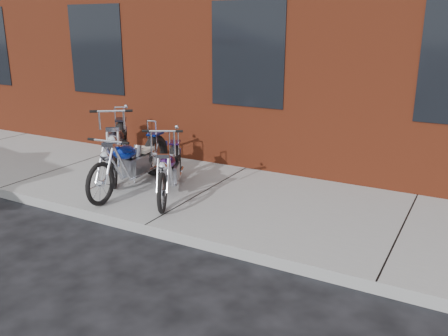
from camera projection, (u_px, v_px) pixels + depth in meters
The scene contains 5 objects.
ground at pixel (146, 235), 6.33m from camera, with size 120.00×120.00×0.00m, color #2B2B31.
sidewalk at pixel (204, 196), 7.56m from camera, with size 22.00×3.00×0.15m, color #A0A0A0.
chopper_purple at pixel (170, 172), 7.32m from camera, with size 1.02×1.86×1.14m.
chopper_blue at pixel (132, 163), 7.62m from camera, with size 0.55×2.26×0.98m.
chopper_third at pixel (118, 148), 8.45m from camera, with size 1.52×2.04×1.23m.
Camera 1 is at (3.73, -4.56, 2.69)m, focal length 38.00 mm.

